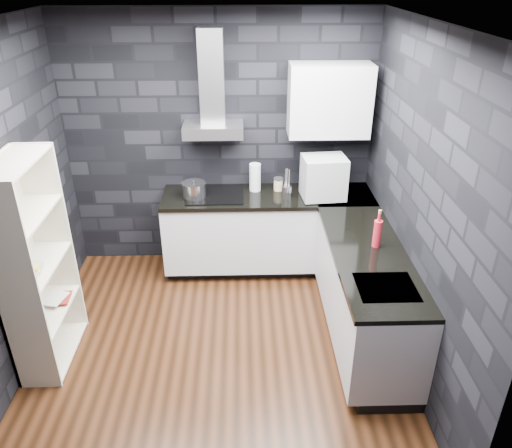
{
  "coord_description": "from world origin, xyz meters",
  "views": [
    {
      "loc": [
        0.24,
        -3.45,
        3.05
      ],
      "look_at": [
        0.35,
        0.45,
        1.0
      ],
      "focal_mm": 35.0,
      "sensor_mm": 36.0,
      "label": 1
    }
  ],
  "objects_px": {
    "pot": "(194,190)",
    "red_bottle": "(377,234)",
    "bookshelf": "(36,267)",
    "appliance_garage": "(324,177)",
    "fruit_bowl": "(30,270)",
    "storage_jar": "(278,185)",
    "glass_vase": "(255,177)",
    "utensil_crock": "(287,192)"
  },
  "relations": [
    {
      "from": "pot",
      "to": "red_bottle",
      "type": "xyz_separation_m",
      "value": [
        1.63,
        -1.04,
        0.04
      ]
    },
    {
      "from": "red_bottle",
      "to": "bookshelf",
      "type": "relative_size",
      "value": 0.13
    },
    {
      "from": "pot",
      "to": "utensil_crock",
      "type": "height_order",
      "value": "pot"
    },
    {
      "from": "pot",
      "to": "utensil_crock",
      "type": "xyz_separation_m",
      "value": [
        0.95,
        -0.03,
        -0.02
      ]
    },
    {
      "from": "pot",
      "to": "appliance_garage",
      "type": "relative_size",
      "value": 0.55
    },
    {
      "from": "storage_jar",
      "to": "bookshelf",
      "type": "xyz_separation_m",
      "value": [
        -2.04,
        -1.46,
        -0.06
      ]
    },
    {
      "from": "pot",
      "to": "storage_jar",
      "type": "distance_m",
      "value": 0.89
    },
    {
      "from": "pot",
      "to": "glass_vase",
      "type": "xyz_separation_m",
      "value": [
        0.63,
        0.17,
        0.07
      ]
    },
    {
      "from": "glass_vase",
      "to": "bookshelf",
      "type": "height_order",
      "value": "bookshelf"
    },
    {
      "from": "glass_vase",
      "to": "storage_jar",
      "type": "height_order",
      "value": "glass_vase"
    },
    {
      "from": "bookshelf",
      "to": "glass_vase",
      "type": "bearing_deg",
      "value": 40.33
    },
    {
      "from": "storage_jar",
      "to": "bookshelf",
      "type": "bearing_deg",
      "value": -144.43
    },
    {
      "from": "glass_vase",
      "to": "appliance_garage",
      "type": "height_order",
      "value": "appliance_garage"
    },
    {
      "from": "utensil_crock",
      "to": "bookshelf",
      "type": "xyz_separation_m",
      "value": [
        -2.11,
        -1.25,
        -0.06
      ]
    },
    {
      "from": "fruit_bowl",
      "to": "utensil_crock",
      "type": "bearing_deg",
      "value": 32.79
    },
    {
      "from": "pot",
      "to": "utensil_crock",
      "type": "distance_m",
      "value": 0.95
    },
    {
      "from": "storage_jar",
      "to": "glass_vase",
      "type": "bearing_deg",
      "value": 179.05
    },
    {
      "from": "appliance_garage",
      "to": "fruit_bowl",
      "type": "xyz_separation_m",
      "value": [
        -2.48,
        -1.35,
        -0.19
      ]
    },
    {
      "from": "storage_jar",
      "to": "fruit_bowl",
      "type": "relative_size",
      "value": 0.57
    },
    {
      "from": "glass_vase",
      "to": "red_bottle",
      "type": "bearing_deg",
      "value": -50.58
    },
    {
      "from": "glass_vase",
      "to": "bookshelf",
      "type": "relative_size",
      "value": 0.16
    },
    {
      "from": "utensil_crock",
      "to": "appliance_garage",
      "type": "relative_size",
      "value": 0.3
    },
    {
      "from": "pot",
      "to": "fruit_bowl",
      "type": "height_order",
      "value": "pot"
    },
    {
      "from": "pot",
      "to": "bookshelf",
      "type": "bearing_deg",
      "value": -131.98
    },
    {
      "from": "storage_jar",
      "to": "red_bottle",
      "type": "relative_size",
      "value": 0.5
    },
    {
      "from": "glass_vase",
      "to": "red_bottle",
      "type": "distance_m",
      "value": 1.57
    },
    {
      "from": "storage_jar",
      "to": "fruit_bowl",
      "type": "height_order",
      "value": "storage_jar"
    },
    {
      "from": "pot",
      "to": "bookshelf",
      "type": "distance_m",
      "value": 1.73
    },
    {
      "from": "red_bottle",
      "to": "bookshelf",
      "type": "height_order",
      "value": "bookshelf"
    },
    {
      "from": "appliance_garage",
      "to": "utensil_crock",
      "type": "bearing_deg",
      "value": 173.71
    },
    {
      "from": "pot",
      "to": "storage_jar",
      "type": "relative_size",
      "value": 1.97
    },
    {
      "from": "appliance_garage",
      "to": "red_bottle",
      "type": "distance_m",
      "value": 1.06
    },
    {
      "from": "appliance_garage",
      "to": "fruit_bowl",
      "type": "relative_size",
      "value": 2.02
    },
    {
      "from": "fruit_bowl",
      "to": "pot",
      "type": "bearing_deg",
      "value": 50.19
    },
    {
      "from": "utensil_crock",
      "to": "bookshelf",
      "type": "bearing_deg",
      "value": -149.21
    },
    {
      "from": "red_bottle",
      "to": "bookshelf",
      "type": "distance_m",
      "value": 2.8
    },
    {
      "from": "storage_jar",
      "to": "utensil_crock",
      "type": "height_order",
      "value": "utensil_crock"
    },
    {
      "from": "storage_jar",
      "to": "utensil_crock",
      "type": "xyz_separation_m",
      "value": [
        0.07,
        -0.2,
        0.0
      ]
    },
    {
      "from": "utensil_crock",
      "to": "storage_jar",
      "type": "bearing_deg",
      "value": 109.15
    },
    {
      "from": "utensil_crock",
      "to": "fruit_bowl",
      "type": "bearing_deg",
      "value": -147.21
    },
    {
      "from": "appliance_garage",
      "to": "fruit_bowl",
      "type": "distance_m",
      "value": 2.83
    },
    {
      "from": "appliance_garage",
      "to": "fruit_bowl",
      "type": "height_order",
      "value": "appliance_garage"
    }
  ]
}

